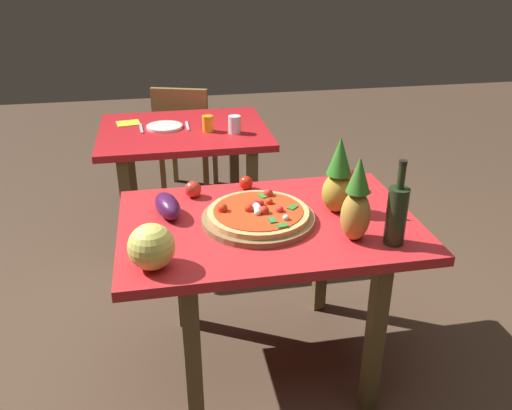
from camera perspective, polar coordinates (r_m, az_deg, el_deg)
ground_plane at (r=2.57m, az=1.17°, el=-16.28°), size 10.00×10.00×0.00m
display_table at (r=2.20m, az=1.31°, el=-3.87°), size 1.19×0.80×0.73m
background_table at (r=3.35m, az=-7.66°, el=6.43°), size 1.02×0.82×0.73m
dining_chair at (r=4.00m, az=-7.58°, el=7.48°), size 0.50×0.50×0.85m
pizza_board at (r=2.14m, az=0.25°, el=-1.48°), size 0.45×0.45×0.02m
pizza at (r=2.13m, az=0.24°, el=-0.79°), size 0.41×0.41×0.06m
wine_bottle at (r=2.00m, az=14.82°, el=-0.91°), size 0.08×0.08×0.33m
pineapple_left at (r=1.98m, az=10.71°, el=0.18°), size 0.11×0.11×0.33m
pineapple_right at (r=2.20m, az=8.80°, el=2.78°), size 0.13×0.13×0.32m
melon at (r=1.84m, az=-11.13°, el=-4.41°), size 0.16×0.16×0.16m
bell_pepper at (r=2.45m, az=9.58°, el=2.73°), size 0.10×0.10×0.11m
eggplant at (r=2.20m, az=-9.45°, el=-0.09°), size 0.14×0.22×0.09m
tomato_beside_pepper at (r=2.42m, az=-1.08°, el=2.40°), size 0.06×0.06×0.06m
tomato_near_board at (r=2.36m, az=-6.75°, el=1.69°), size 0.07×0.07×0.07m
drinking_glass_juice at (r=3.24m, az=-5.19°, el=8.68°), size 0.07×0.07×0.10m
drinking_glass_water at (r=3.19m, az=-2.31°, el=8.61°), size 0.07×0.07×0.10m
dinner_plate at (r=3.35m, az=-9.78°, el=8.27°), size 0.22×0.22×0.02m
fork_utensil at (r=3.35m, az=-12.18°, el=8.01°), size 0.03×0.18×0.01m
knife_utensil at (r=3.35m, az=-7.36°, el=8.39°), size 0.02×0.18×0.01m
napkin_folded at (r=3.48m, az=-13.51°, el=8.51°), size 0.16×0.14×0.01m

